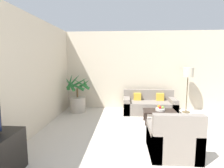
{
  "coord_description": "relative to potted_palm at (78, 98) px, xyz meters",
  "views": [
    {
      "loc": [
        -1.21,
        -0.44,
        1.69
      ],
      "look_at": [
        -1.57,
        4.73,
        1.0
      ],
      "focal_mm": 28.0,
      "sensor_mm": 36.0,
      "label": 1
    }
  ],
  "objects": [
    {
      "name": "armchair",
      "position": [
        2.43,
        -2.52,
        -0.19
      ],
      "size": [
        0.83,
        0.85,
        0.84
      ],
      "color": "gray",
      "rests_on": "ground_plane"
    },
    {
      "name": "coffee_table",
      "position": [
        2.51,
        -0.91,
        -0.14
      ],
      "size": [
        0.85,
        0.49,
        0.36
      ],
      "color": "black",
      "rests_on": "ground_plane"
    },
    {
      "name": "apple_red",
      "position": [
        2.51,
        -0.96,
        0.0
      ],
      "size": [
        0.07,
        0.07,
        0.07
      ],
      "color": "red",
      "rests_on": "fruit_bowl"
    },
    {
      "name": "wall_back",
      "position": [
        2.75,
        0.59,
        0.9
      ],
      "size": [
        8.09,
        0.06,
        2.7
      ],
      "color": "beige",
      "rests_on": "ground_plane"
    },
    {
      "name": "sofa_loveseat",
      "position": [
        2.36,
        0.03,
        -0.19
      ],
      "size": [
        1.66,
        0.77,
        0.73
      ],
      "color": "gray",
      "rests_on": "ground_plane"
    },
    {
      "name": "ottoman",
      "position": [
        2.49,
        -1.73,
        -0.28
      ],
      "size": [
        0.6,
        0.49,
        0.34
      ],
      "color": "gray",
      "rests_on": "ground_plane"
    },
    {
      "name": "orange_fruit",
      "position": [
        2.5,
        -0.85,
        0.01
      ],
      "size": [
        0.08,
        0.08,
        0.08
      ],
      "color": "orange",
      "rests_on": "fruit_bowl"
    },
    {
      "name": "floor_lamp",
      "position": [
        3.59,
        0.17,
        0.81
      ],
      "size": [
        0.34,
        0.34,
        1.48
      ],
      "color": "brown",
      "rests_on": "ground_plane"
    },
    {
      "name": "fruit_bowl",
      "position": [
        2.52,
        -0.92,
        -0.06
      ],
      "size": [
        0.25,
        0.25,
        0.06
      ],
      "color": "beige",
      "rests_on": "coffee_table"
    },
    {
      "name": "apple_green",
      "position": [
        2.59,
        -0.93,
        0.0
      ],
      "size": [
        0.08,
        0.08,
        0.08
      ],
      "color": "olive",
      "rests_on": "fruit_bowl"
    },
    {
      "name": "wall_left",
      "position": [
        -0.52,
        -2.29,
        0.9
      ],
      "size": [
        0.06,
        7.3,
        2.7
      ],
      "color": "beige",
      "rests_on": "ground_plane"
    },
    {
      "name": "potted_palm",
      "position": [
        0.0,
        0.0,
        0.0
      ],
      "size": [
        0.89,
        0.9,
        1.27
      ],
      "color": "#ADA393",
      "rests_on": "ground_plane"
    }
  ]
}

